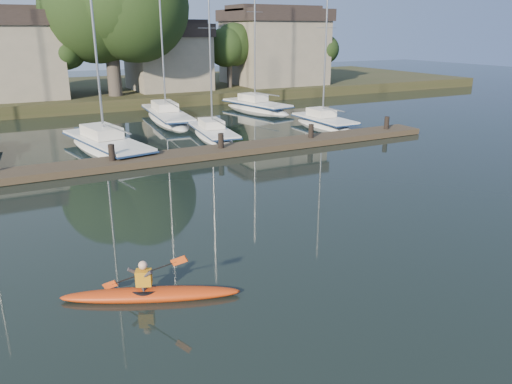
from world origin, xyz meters
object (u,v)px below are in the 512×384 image
dock (170,157)px  sailboat_2 (107,154)px  sailboat_6 (167,122)px  sailboat_3 (213,140)px  sailboat_4 (324,128)px  kayak (150,292)px  sailboat_7 (256,112)px

dock → sailboat_2: bearing=121.4°
sailboat_2 → sailboat_6: 10.43m
sailboat_3 → sailboat_6: sailboat_6 is taller
sailboat_3 → sailboat_4: bearing=6.9°
kayak → sailboat_7: 32.36m
kayak → sailboat_6: (8.93, 25.84, -0.38)m
kayak → sailboat_3: sailboat_3 is taller
sailboat_3 → sailboat_2: bearing=-168.6°
sailboat_3 → sailboat_7: (8.00, 9.12, -0.03)m
sailboat_3 → sailboat_7: bearing=55.7°
sailboat_6 → sailboat_7: (8.58, 1.38, -0.01)m
sailboat_3 → sailboat_6: size_ratio=0.68×
sailboat_3 → sailboat_4: sailboat_4 is taller
kayak → dock: 14.44m
kayak → sailboat_7: size_ratio=0.32×
dock → sailboat_6: 12.91m
dock → sailboat_6: bearing=72.5°
sailboat_6 → sailboat_7: bearing=14.3°
kayak → sailboat_3: 20.44m
sailboat_3 → dock: bearing=-127.5°
sailboat_4 → sailboat_6: 12.11m
kayak → sailboat_6: size_ratio=0.26×
dock → sailboat_3: sailboat_3 is taller
sailboat_4 → sailboat_7: 9.16m
sailboat_2 → sailboat_3: bearing=-6.2°
dock → kayak: bearing=-110.4°
sailboat_6 → sailboat_3: bearing=-80.6°
kayak → sailboat_3: (9.51, 18.09, -0.35)m
dock → sailboat_4: bearing=19.0°
kayak → dock: size_ratio=0.13×
sailboat_6 → sailboat_4: bearing=-34.7°
dock → sailboat_3: (4.47, 4.56, -0.38)m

